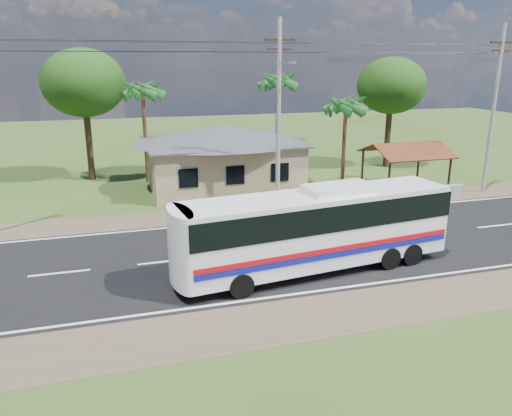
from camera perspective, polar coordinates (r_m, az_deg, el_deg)
The scene contains 13 objects.
ground at distance 23.76m, azimuth 0.61°, elevation -5.00°, with size 120.00×120.00×0.00m, color #2B4819.
road at distance 23.75m, azimuth 0.61°, elevation -4.98°, with size 120.00×16.00×0.03m.
house at distance 35.46m, azimuth -3.98°, elevation 6.63°, with size 12.40×10.00×5.00m.
waiting_shed at distance 35.96m, azimuth 16.81°, elevation 6.25°, with size 5.20×4.48×3.35m.
concrete_barrier at distance 33.53m, azimuth 17.70°, elevation 1.46°, with size 7.00×0.30×0.90m, color #9E9E99.
utility_poles at distance 29.24m, azimuth 1.97°, elevation 10.73°, with size 32.80×2.22×11.00m.
palm_near at distance 36.00m, azimuth 10.24°, elevation 11.49°, with size 2.80×2.80×6.70m.
palm_mid at distance 38.72m, azimuth 2.51°, elevation 14.22°, with size 2.80×2.80×8.20m.
palm_far at distance 37.27m, azimuth -12.87°, elevation 13.00°, with size 2.80×2.80×7.70m.
tree_behind_house at distance 39.19m, azimuth -19.12°, elevation 13.32°, with size 6.00×6.00×9.61m.
tree_behind_shed at distance 43.44m, azimuth 15.22°, elevation 13.30°, with size 5.60×5.60×9.02m.
coach_bus at distance 21.17m, azimuth 7.10°, elevation -1.79°, with size 12.12×3.92×3.70m.
motorcycle at distance 29.31m, azimuth 1.91°, elevation 0.07°, with size 0.55×1.59×0.83m, color black.
Camera 1 is at (-6.46, -21.13, 8.73)m, focal length 35.00 mm.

